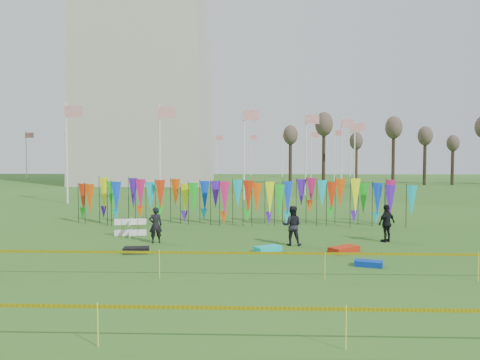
{
  "coord_description": "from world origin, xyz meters",
  "views": [
    {
      "loc": [
        1.07,
        -16.68,
        3.83
      ],
      "look_at": [
        0.28,
        6.0,
        2.64
      ],
      "focal_mm": 35.0,
      "sensor_mm": 36.0,
      "label": 1
    }
  ],
  "objects_px": {
    "person_left": "(156,225)",
    "person_right": "(387,223)",
    "kite_bag_turquoise": "(268,249)",
    "kite_bag_red": "(344,249)",
    "kite_bag_blue": "(369,263)",
    "box_kite": "(130,227)",
    "kite_bag_black": "(136,250)",
    "person_mid": "(292,226)"
  },
  "relations": [
    {
      "from": "person_mid",
      "to": "kite_bag_red",
      "type": "xyz_separation_m",
      "value": [
        1.94,
        -1.42,
        -0.73
      ]
    },
    {
      "from": "person_mid",
      "to": "kite_bag_black",
      "type": "distance_m",
      "value": 6.56
    },
    {
      "from": "kite_bag_red",
      "to": "kite_bag_black",
      "type": "relative_size",
      "value": 1.3
    },
    {
      "from": "person_right",
      "to": "kite_bag_red",
      "type": "distance_m",
      "value": 3.35
    },
    {
      "from": "kite_bag_black",
      "to": "kite_bag_red",
      "type": "bearing_deg",
      "value": 2.73
    },
    {
      "from": "person_right",
      "to": "kite_bag_blue",
      "type": "bearing_deg",
      "value": 33.21
    },
    {
      "from": "kite_bag_black",
      "to": "person_right",
      "type": "bearing_deg",
      "value": 14.51
    },
    {
      "from": "person_mid",
      "to": "person_right",
      "type": "distance_m",
      "value": 4.34
    },
    {
      "from": "person_left",
      "to": "kite_bag_blue",
      "type": "relative_size",
      "value": 1.7
    },
    {
      "from": "person_left",
      "to": "kite_bag_red",
      "type": "bearing_deg",
      "value": 148.68
    },
    {
      "from": "person_right",
      "to": "kite_bag_turquoise",
      "type": "xyz_separation_m",
      "value": [
        -5.31,
        -2.25,
        -0.73
      ]
    },
    {
      "from": "person_left",
      "to": "kite_bag_black",
      "type": "relative_size",
      "value": 1.62
    },
    {
      "from": "person_left",
      "to": "person_right",
      "type": "distance_m",
      "value": 10.2
    },
    {
      "from": "box_kite",
      "to": "kite_bag_blue",
      "type": "height_order",
      "value": "box_kite"
    },
    {
      "from": "kite_bag_red",
      "to": "kite_bag_turquoise",
      "type": "bearing_deg",
      "value": 178.47
    },
    {
      "from": "person_left",
      "to": "person_mid",
      "type": "xyz_separation_m",
      "value": [
        5.94,
        -0.31,
        0.05
      ]
    },
    {
      "from": "person_left",
      "to": "kite_bag_red",
      "type": "xyz_separation_m",
      "value": [
        7.88,
        -1.73,
        -0.67
      ]
    },
    {
      "from": "box_kite",
      "to": "person_right",
      "type": "bearing_deg",
      "value": -5.32
    },
    {
      "from": "box_kite",
      "to": "person_left",
      "type": "bearing_deg",
      "value": -47.13
    },
    {
      "from": "box_kite",
      "to": "person_left",
      "type": "relative_size",
      "value": 0.53
    },
    {
      "from": "kite_bag_black",
      "to": "person_left",
      "type": "bearing_deg",
      "value": 81.44
    },
    {
      "from": "kite_bag_turquoise",
      "to": "kite_bag_black",
      "type": "xyz_separation_m",
      "value": [
        -5.19,
        -0.47,
        0.01
      ]
    },
    {
      "from": "kite_bag_blue",
      "to": "box_kite",
      "type": "bearing_deg",
      "value": 149.84
    },
    {
      "from": "box_kite",
      "to": "kite_bag_red",
      "type": "bearing_deg",
      "value": -19.9
    },
    {
      "from": "person_right",
      "to": "kite_bag_red",
      "type": "bearing_deg",
      "value": 10.66
    },
    {
      "from": "box_kite",
      "to": "person_mid",
      "type": "xyz_separation_m",
      "value": [
        7.51,
        -2.01,
        0.42
      ]
    },
    {
      "from": "kite_bag_red",
      "to": "person_right",
      "type": "bearing_deg",
      "value": 45.26
    },
    {
      "from": "person_left",
      "to": "kite_bag_red",
      "type": "relative_size",
      "value": 1.25
    },
    {
      "from": "person_right",
      "to": "kite_bag_turquoise",
      "type": "height_order",
      "value": "person_right"
    },
    {
      "from": "kite_bag_red",
      "to": "person_left",
      "type": "bearing_deg",
      "value": 167.65
    },
    {
      "from": "kite_bag_blue",
      "to": "person_right",
      "type": "bearing_deg",
      "value": 67.8
    },
    {
      "from": "person_right",
      "to": "person_left",
      "type": "bearing_deg",
      "value": -31.22
    },
    {
      "from": "person_left",
      "to": "person_mid",
      "type": "height_order",
      "value": "person_mid"
    },
    {
      "from": "person_left",
      "to": "person_right",
      "type": "xyz_separation_m",
      "value": [
        10.19,
        0.6,
        0.05
      ]
    },
    {
      "from": "person_right",
      "to": "box_kite",
      "type": "bearing_deg",
      "value": -39.92
    },
    {
      "from": "kite_bag_turquoise",
      "to": "kite_bag_red",
      "type": "xyz_separation_m",
      "value": [
        3.01,
        -0.08,
        0.01
      ]
    },
    {
      "from": "kite_bag_blue",
      "to": "kite_bag_black",
      "type": "bearing_deg",
      "value": 167.43
    },
    {
      "from": "person_mid",
      "to": "kite_bag_blue",
      "type": "height_order",
      "value": "person_mid"
    },
    {
      "from": "person_left",
      "to": "person_right",
      "type": "bearing_deg",
      "value": 164.41
    },
    {
      "from": "person_right",
      "to": "kite_bag_black",
      "type": "xyz_separation_m",
      "value": [
        -10.51,
        -2.72,
        -0.72
      ]
    },
    {
      "from": "kite_bag_red",
      "to": "box_kite",
      "type": "bearing_deg",
      "value": 160.1
    },
    {
      "from": "person_left",
      "to": "kite_bag_turquoise",
      "type": "height_order",
      "value": "person_left"
    }
  ]
}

